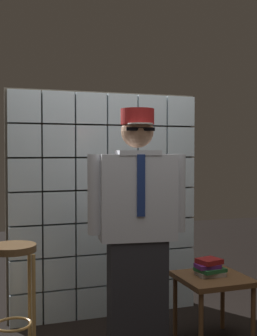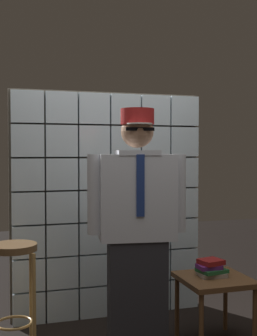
% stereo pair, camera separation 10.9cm
% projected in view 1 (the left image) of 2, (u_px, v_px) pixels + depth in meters
% --- Properties ---
extents(glass_block_wall, '(1.77, 0.10, 2.06)m').
position_uv_depth(glass_block_wall, '(106.00, 205.00, 4.04)').
color(glass_block_wall, silver).
rests_on(glass_block_wall, ground).
extents(standing_person, '(0.72, 0.34, 1.80)m').
position_uv_depth(standing_person, '(137.00, 229.00, 3.18)').
color(standing_person, '#28282D').
rests_on(standing_person, ground).
extents(bar_stool, '(0.34, 0.34, 0.83)m').
position_uv_depth(bar_stool, '(13.00, 274.00, 3.19)').
color(bar_stool, brown).
rests_on(bar_stool, ground).
extents(side_table, '(0.52, 0.52, 0.52)m').
position_uv_depth(side_table, '(213.00, 285.00, 3.47)').
color(side_table, brown).
rests_on(side_table, ground).
extents(book_stack, '(0.23, 0.21, 0.13)m').
position_uv_depth(book_stack, '(209.00, 268.00, 3.49)').
color(book_stack, gray).
rests_on(book_stack, side_table).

